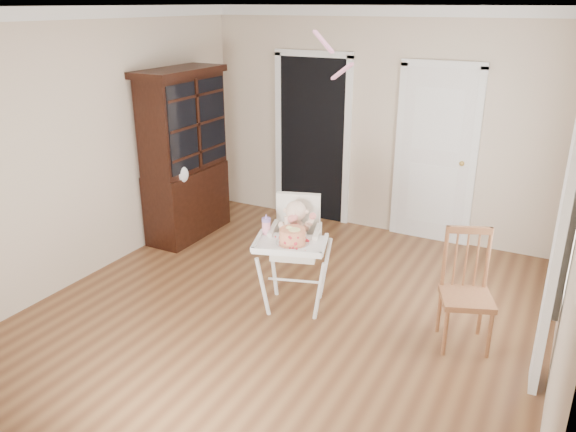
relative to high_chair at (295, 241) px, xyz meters
The scene contains 15 objects.
floor 0.72m from the high_chair, 91.26° to the right, with size 5.00×5.00×0.00m, color brown.
ceiling 2.03m from the high_chair, 91.26° to the right, with size 5.00×5.00×0.00m, color white.
wall_back 2.38m from the high_chair, 90.12° to the left, with size 4.50×4.50×0.00m, color beige.
wall_left 2.36m from the high_chair, behind, with size 5.00×5.00×0.00m, color beige.
crown_molding 1.97m from the high_chair, 91.26° to the right, with size 4.50×5.00×0.12m, color white, non-canonical shape.
doorway 2.47m from the high_chair, 111.79° to the left, with size 1.06×0.05×2.22m.
closet_door 2.38m from the high_chair, 72.85° to the left, with size 0.96×0.09×2.13m.
window_right 2.33m from the high_chair, 14.93° to the left, with size 0.13×1.84×2.30m.
high_chair is the anchor object (origin of this frame).
baby 0.15m from the high_chair, 104.32° to the left, with size 0.35×0.25×0.45m.
cake 0.29m from the high_chair, 68.28° to the right, with size 0.30×0.30×0.14m.
sippy_cup 0.31m from the high_chair, 144.32° to the right, with size 0.08×0.08×0.19m.
china_cabinet 2.25m from the high_chair, 153.41° to the left, with size 0.54×1.20×2.03m.
dining_chair 1.55m from the high_chair, ahead, with size 0.53×0.53×1.00m.
streamer 1.78m from the high_chair, ahead, with size 0.03×0.50×0.02m, color pink, non-canonical shape.
Camera 1 is at (2.14, -3.99, 2.73)m, focal length 35.00 mm.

